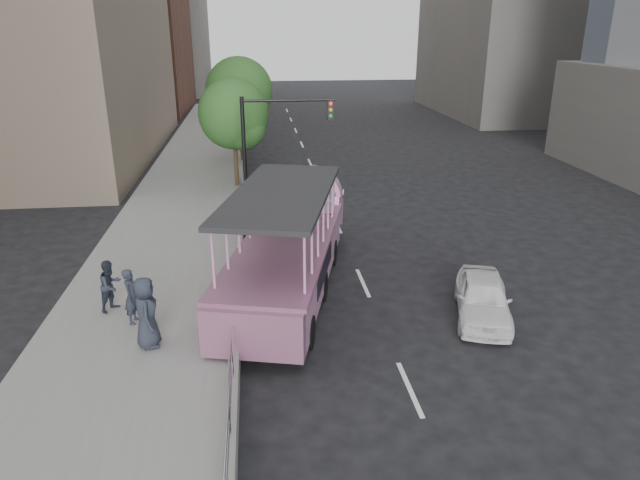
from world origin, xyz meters
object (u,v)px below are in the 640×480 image
at_px(car, 483,298).
at_px(parking_sign, 242,202).
at_px(pedestrian_far, 146,312).
at_px(street_tree_near, 236,117).
at_px(street_tree_far, 241,94).
at_px(pedestrian_near, 132,296).
at_px(pedestrian_mid, 111,285).
at_px(duck_boat, 291,245).
at_px(traffic_signal, 270,135).

xyz_separation_m(car, parking_sign, (-7.02, 7.41, 0.94)).
relative_size(pedestrian_far, street_tree_near, 0.33).
relative_size(car, street_tree_far, 0.57).
relative_size(pedestrian_near, pedestrian_far, 0.84).
distance_m(car, pedestrian_mid, 10.80).
bearing_deg(car, pedestrian_mid, -169.06).
height_order(duck_boat, street_tree_far, street_tree_far).
relative_size(pedestrian_near, traffic_signal, 0.31).
distance_m(car, street_tree_near, 16.72).
height_order(duck_boat, parking_sign, duck_boat).
relative_size(car, pedestrian_far, 1.94).
relative_size(duck_boat, pedestrian_far, 5.74).
bearing_deg(street_tree_near, traffic_signal, -65.02).
bearing_deg(pedestrian_mid, pedestrian_near, -106.04).
xyz_separation_m(pedestrian_near, parking_sign, (2.95, 7.11, 0.47)).
bearing_deg(traffic_signal, pedestrian_mid, -116.29).
bearing_deg(duck_boat, pedestrian_far, -133.72).
bearing_deg(street_tree_near, pedestrian_far, -97.33).
height_order(pedestrian_mid, pedestrian_far, pedestrian_far).
relative_size(pedestrian_far, traffic_signal, 0.37).
height_order(duck_boat, pedestrian_mid, duck_boat).
bearing_deg(parking_sign, pedestrian_near, -112.56).
distance_m(parking_sign, street_tree_near, 7.63).
height_order(car, street_tree_near, street_tree_near).
bearing_deg(car, pedestrian_far, -156.65).
bearing_deg(street_tree_far, pedestrian_near, -97.95).
relative_size(parking_sign, traffic_signal, 0.47).
bearing_deg(pedestrian_near, car, -82.56).
height_order(parking_sign, traffic_signal, traffic_signal).
bearing_deg(pedestrian_mid, duck_boat, -37.38).
distance_m(pedestrian_mid, parking_sign, 7.29).
height_order(car, pedestrian_far, pedestrian_far).
distance_m(traffic_signal, street_tree_far, 9.57).
height_order(pedestrian_near, street_tree_far, street_tree_far).
height_order(pedestrian_mid, parking_sign, parking_sign).
distance_m(duck_boat, car, 6.25).
bearing_deg(street_tree_near, duck_boat, -80.43).
relative_size(car, pedestrian_mid, 2.42).
height_order(pedestrian_near, traffic_signal, traffic_signal).
bearing_deg(traffic_signal, pedestrian_far, -106.40).
xyz_separation_m(duck_boat, traffic_signal, (-0.35, 8.14, 2.18)).
height_order(pedestrian_near, pedestrian_far, pedestrian_far).
bearing_deg(parking_sign, pedestrian_mid, -120.61).
bearing_deg(parking_sign, traffic_signal, 71.45).
bearing_deg(pedestrian_mid, car, -63.72).
xyz_separation_m(pedestrian_mid, street_tree_far, (3.60, 19.54, 3.24)).
relative_size(duck_boat, street_tree_far, 1.70).
xyz_separation_m(pedestrian_near, street_tree_far, (2.85, 20.39, 3.20)).
height_order(car, parking_sign, parking_sign).
bearing_deg(pedestrian_mid, street_tree_near, 18.29).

